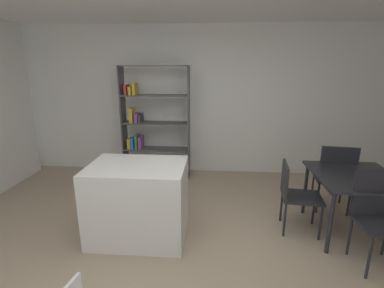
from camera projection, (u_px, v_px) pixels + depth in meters
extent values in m
plane|color=tan|center=(178.00, 262.00, 2.94)|extent=(10.13, 10.13, 0.00)
cube|color=white|center=(196.00, 101.00, 5.19)|extent=(7.35, 0.06, 2.66)
cube|color=white|center=(139.00, 201.00, 3.29)|extent=(1.09, 0.79, 0.89)
cube|color=#4C4C51|center=(124.00, 122.00, 5.06)|extent=(0.02, 0.30, 1.97)
cube|color=#4C4C51|center=(189.00, 123.00, 4.97)|extent=(0.02, 0.30, 1.97)
cube|color=#4C4C51|center=(154.00, 66.00, 4.75)|extent=(1.19, 0.30, 0.02)
cube|color=#4C4C51|center=(158.00, 174.00, 5.27)|extent=(1.19, 0.30, 0.02)
cube|color=#4C4C51|center=(157.00, 149.00, 5.14)|extent=(1.15, 0.30, 0.02)
cube|color=#4C4C51|center=(156.00, 123.00, 5.01)|extent=(1.15, 0.30, 0.02)
cube|color=#4C4C51|center=(155.00, 95.00, 4.89)|extent=(1.15, 0.30, 0.02)
cube|color=#338E4C|center=(132.00, 168.00, 5.29)|extent=(0.03, 0.24, 0.17)
cube|color=red|center=(135.00, 169.00, 5.28)|extent=(0.05, 0.24, 0.17)
cube|color=orange|center=(139.00, 167.00, 5.26)|extent=(0.05, 0.24, 0.25)
cube|color=silver|center=(142.00, 167.00, 5.26)|extent=(0.04, 0.24, 0.23)
cube|color=gold|center=(130.00, 143.00, 5.15)|extent=(0.05, 0.24, 0.18)
cube|color=#2D6BAD|center=(134.00, 143.00, 5.15)|extent=(0.06, 0.24, 0.20)
cube|color=#338E4C|center=(137.00, 141.00, 5.13)|extent=(0.04, 0.24, 0.25)
cube|color=#8E4793|center=(141.00, 142.00, 5.13)|extent=(0.06, 0.24, 0.22)
cube|color=gold|center=(132.00, 115.00, 5.01)|extent=(0.06, 0.24, 0.25)
cube|color=#8E4793|center=(137.00, 117.00, 5.02)|extent=(0.06, 0.24, 0.16)
cube|color=#38383D|center=(141.00, 118.00, 5.01)|extent=(0.05, 0.24, 0.15)
cube|color=red|center=(127.00, 90.00, 4.90)|extent=(0.05, 0.24, 0.17)
cube|color=gold|center=(131.00, 90.00, 4.90)|extent=(0.05, 0.24, 0.14)
cube|color=gold|center=(135.00, 89.00, 4.88)|extent=(0.05, 0.24, 0.19)
cube|color=#232328|center=(356.00, 176.00, 3.28)|extent=(0.93, 0.99, 0.03)
cylinder|color=#232328|center=(330.00, 223.00, 2.99)|extent=(0.04, 0.04, 0.71)
cylinder|color=#232328|center=(305.00, 189.00, 3.82)|extent=(0.04, 0.04, 0.71)
cylinder|color=#232328|center=(368.00, 191.00, 3.76)|extent=(0.04, 0.04, 0.71)
cylinder|color=#232328|center=(378.00, 209.00, 3.56)|extent=(0.03, 0.03, 0.46)
cube|color=#232328|center=(332.00, 178.00, 3.94)|extent=(0.51, 0.50, 0.03)
cube|color=#232328|center=(339.00, 165.00, 3.68)|extent=(0.45, 0.09, 0.50)
cylinder|color=#232328|center=(341.00, 189.00, 4.14)|extent=(0.03, 0.03, 0.44)
cylinder|color=#232328|center=(313.00, 187.00, 4.22)|extent=(0.03, 0.03, 0.44)
cylinder|color=#232328|center=(349.00, 201.00, 3.78)|extent=(0.03, 0.03, 0.44)
cylinder|color=#232328|center=(318.00, 198.00, 3.86)|extent=(0.03, 0.03, 0.44)
cube|color=#232328|center=(302.00, 197.00, 3.40)|extent=(0.50, 0.46, 0.03)
cube|color=#232328|center=(285.00, 179.00, 3.38)|extent=(0.08, 0.42, 0.39)
cylinder|color=#232328|center=(320.00, 223.00, 3.25)|extent=(0.03, 0.03, 0.43)
cylinder|color=#232328|center=(314.00, 209.00, 3.59)|extent=(0.03, 0.03, 0.43)
cylinder|color=#232328|center=(285.00, 220.00, 3.33)|extent=(0.03, 0.03, 0.43)
cylinder|color=#232328|center=(281.00, 206.00, 3.66)|extent=(0.03, 0.03, 0.43)
cube|color=#232328|center=(382.00, 225.00, 2.76)|extent=(0.46, 0.44, 0.03)
cube|color=#232328|center=(375.00, 192.00, 2.87)|extent=(0.43, 0.06, 0.50)
cylinder|color=#232328|center=(369.00, 258.00, 2.65)|extent=(0.03, 0.03, 0.45)
cylinder|color=#232328|center=(350.00, 236.00, 2.99)|extent=(0.03, 0.03, 0.45)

